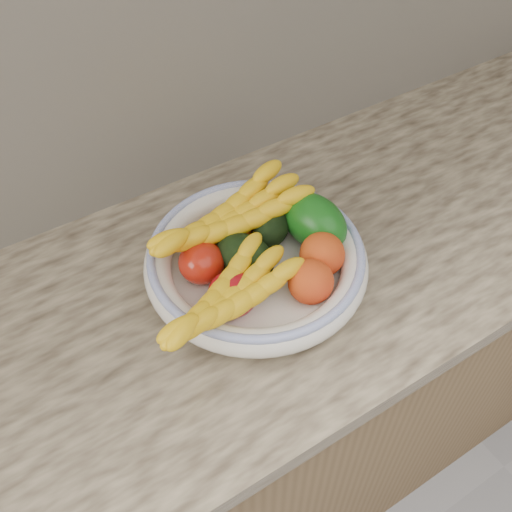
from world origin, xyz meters
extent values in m
cube|color=brown|center=(0.00, 1.68, 0.43)|extent=(2.40, 0.62, 0.86)
cube|color=#C2AE8A|center=(0.00, 1.68, 0.88)|extent=(2.44, 0.66, 0.04)
cube|color=beige|center=(0.00, 1.99, 1.15)|extent=(2.40, 0.02, 0.50)
cylinder|color=silver|center=(0.00, 1.66, 0.91)|extent=(0.13, 0.13, 0.02)
cylinder|color=silver|center=(0.00, 1.66, 0.92)|extent=(0.32, 0.32, 0.01)
torus|color=silver|center=(0.00, 1.66, 0.95)|extent=(0.39, 0.39, 0.05)
torus|color=#3C4FAB|center=(0.00, 1.66, 0.97)|extent=(0.37, 0.37, 0.02)
ellipsoid|color=#E15504|center=(-0.03, 1.74, 0.95)|extent=(0.06, 0.06, 0.05)
ellipsoid|color=#DD5204|center=(0.03, 1.75, 0.95)|extent=(0.06, 0.06, 0.04)
ellipsoid|color=#FF4F05|center=(0.00, 1.72, 0.95)|extent=(0.06, 0.06, 0.04)
ellipsoid|color=#A91B0D|center=(-0.09, 1.69, 0.96)|extent=(0.09, 0.09, 0.07)
ellipsoid|color=#9E0B12|center=(-0.08, 1.61, 0.96)|extent=(0.09, 0.09, 0.07)
ellipsoid|color=black|center=(-0.02, 1.67, 0.96)|extent=(0.12, 0.13, 0.08)
ellipsoid|color=black|center=(0.06, 1.70, 0.96)|extent=(0.12, 0.11, 0.07)
ellipsoid|color=#0E4F0F|center=(0.12, 1.66, 0.98)|extent=(0.14, 0.15, 0.12)
ellipsoid|color=orange|center=(0.04, 1.56, 0.97)|extent=(0.09, 0.09, 0.08)
ellipsoid|color=orange|center=(0.09, 1.60, 0.97)|extent=(0.09, 0.09, 0.08)
camera|label=1|loc=(-0.35, 1.10, 1.69)|focal=40.00mm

